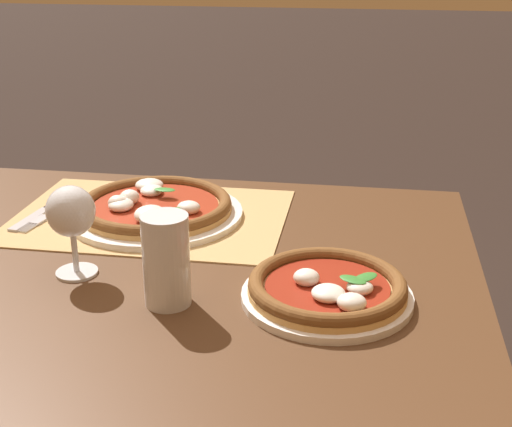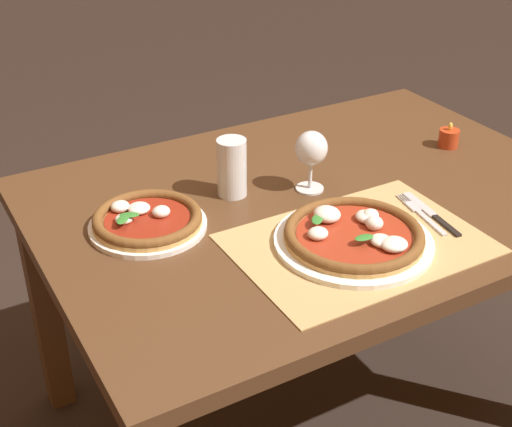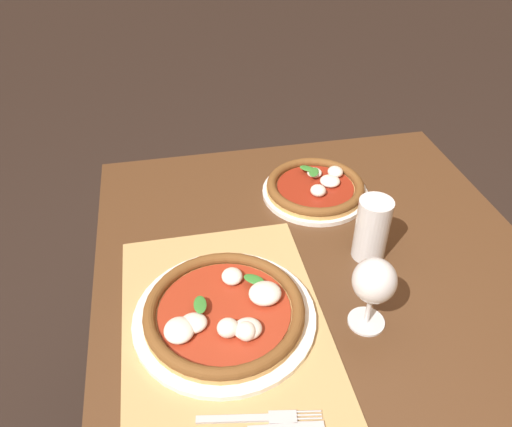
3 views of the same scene
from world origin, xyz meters
The scene contains 8 objects.
dining_table centered at (0.00, 0.00, 0.64)m, with size 1.35×0.96×0.74m.
paper_placemat centered at (-0.05, -0.23, 0.74)m, with size 0.54×0.38×0.00m, color tan.
pizza_near centered at (-0.06, -0.23, 0.76)m, with size 0.35×0.35×0.05m.
pizza_far centered at (-0.42, 0.06, 0.76)m, with size 0.27×0.27×0.05m.
wine_glass centered at (0.00, 0.03, 0.85)m, with size 0.08×0.08×0.16m.
pint_glass centered at (-0.18, 0.11, 0.81)m, with size 0.07×0.07×0.15m.
fork centered at (0.15, -0.20, 0.75)m, with size 0.05×0.20×0.00m.
knife centered at (0.17, -0.21, 0.75)m, with size 0.04×0.22×0.01m.
Camera 1 is at (-0.47, 1.04, 1.27)m, focal length 50.00 mm.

